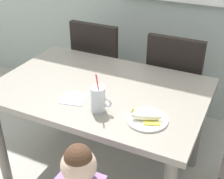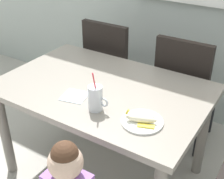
% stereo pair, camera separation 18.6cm
% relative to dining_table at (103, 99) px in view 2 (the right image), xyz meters
% --- Properties ---
extents(ground_plane, '(24.00, 24.00, 0.00)m').
position_rel_dining_table_xyz_m(ground_plane, '(0.00, 0.00, -0.64)').
color(ground_plane, '#B7B2A8').
extents(dining_table, '(1.36, 0.91, 0.74)m').
position_rel_dining_table_xyz_m(dining_table, '(0.00, 0.00, 0.00)').
color(dining_table, gray).
rests_on(dining_table, ground).
extents(dining_chair_left, '(0.44, 0.45, 0.96)m').
position_rel_dining_table_xyz_m(dining_chair_left, '(-0.34, 0.65, -0.10)').
color(dining_chair_left, black).
rests_on(dining_chair_left, ground).
extents(dining_chair_right, '(0.44, 0.45, 0.96)m').
position_rel_dining_table_xyz_m(dining_chair_right, '(0.34, 0.64, -0.10)').
color(dining_chair_right, black).
rests_on(dining_chair_right, ground).
extents(milk_cup, '(0.13, 0.08, 0.25)m').
position_rel_dining_table_xyz_m(milk_cup, '(0.12, -0.25, 0.17)').
color(milk_cup, silver).
rests_on(milk_cup, dining_table).
extents(snack_plate, '(0.23, 0.23, 0.01)m').
position_rel_dining_table_xyz_m(snack_plate, '(0.40, -0.22, 0.11)').
color(snack_plate, white).
rests_on(snack_plate, dining_table).
extents(peeled_banana, '(0.18, 0.13, 0.07)m').
position_rel_dining_table_xyz_m(peeled_banana, '(0.41, -0.23, 0.13)').
color(peeled_banana, '#F4EAC6').
rests_on(peeled_banana, snack_plate).
extents(paper_napkin, '(0.18, 0.18, 0.00)m').
position_rel_dining_table_xyz_m(paper_napkin, '(-0.07, -0.20, 0.10)').
color(paper_napkin, silver).
rests_on(paper_napkin, dining_table).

